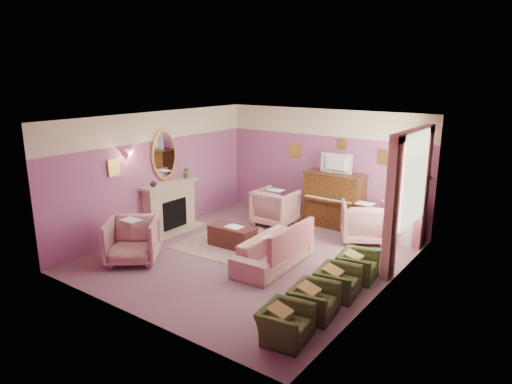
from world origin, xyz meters
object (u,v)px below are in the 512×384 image
Objects in this scene: television at (335,162)px; olive_chair_a at (285,318)px; olive_chair_d at (358,261)px; coffee_table at (233,236)px; olive_chair_b at (314,296)px; side_table at (410,228)px; sofa at (274,246)px; floral_armchair_right at (364,220)px; olive_chair_c at (338,277)px; piano at (334,200)px; floral_armchair_left at (276,205)px; floral_armchair_front at (132,238)px.

olive_chair_a is at bearing -70.64° from television.
coffee_table is at bearing -177.85° from olive_chair_d.
side_table is (0.20, 3.95, 0.03)m from olive_chair_b.
sofa is 3.25m from side_table.
floral_armchair_right reaches higher than olive_chair_c.
piano is 1.43× the size of floral_armchair_left.
floral_armchair_left is 1.32× the size of olive_chair_b.
television is 3.81m from olive_chair_c.
olive_chair_d is (1.69, -2.40, -0.33)m from piano.
floral_armchair_right is 4.96m from floral_armchair_front.
sofa is 2.53m from floral_armchair_left.
olive_chair_d is at bearing 90.00° from olive_chair_b.
sofa is at bearing -110.65° from floral_armchair_right.
olive_chair_b is (1.69, -4.04, -0.33)m from piano.
piano is 1.16m from floral_armchair_right.
television reaches higher than side_table.
olive_chair_a is 4.77m from side_table.
piano is 2.00× the size of side_table.
olive_chair_c is at bearing -93.66° from side_table.
coffee_table is 1.43× the size of side_table.
olive_chair_b is 3.96m from side_table.
olive_chair_b is at bearing -48.75° from floral_armchair_left.
floral_armchair_right is at bearing -28.38° from piano.
olive_chair_d is (1.69, -2.35, -1.28)m from television.
floral_armchair_right is at bearing 49.37° from floral_armchair_front.
olive_chair_a is at bearing -90.00° from olive_chair_d.
television is 1.14× the size of side_table.
sofa is (0.15, -2.84, -0.25)m from piano.
olive_chair_b is 1.64m from olive_chair_d.
piano reaches higher than floral_armchair_front.
side_table is (0.20, 2.31, 0.03)m from olive_chair_d.
piano reaches higher than side_table.
olive_chair_d reaches higher than coffee_table.
coffee_table is at bearing 59.35° from floral_armchair_front.
piano is 1.88× the size of olive_chair_a.
olive_chair_d is (1.54, 0.44, -0.08)m from sofa.
floral_armchair_left is 3.74m from floral_armchair_front.
floral_armchair_front is at bearing -130.63° from floral_armchair_right.
side_table is at bearing 87.59° from olive_chair_a.
floral_armchair_left reaches higher than side_table.
floral_armchair_right is 4.37m from olive_chair_a.
television is 0.82× the size of floral_armchair_front.
floral_armchair_left is (-1.38, 2.12, 0.09)m from sofa.
floral_armchair_right is (2.16, 1.96, 0.26)m from coffee_table.
floral_armchair_right is (1.01, -0.55, -0.16)m from piano.
floral_armchair_left reaches higher than coffee_table.
sofa is at bearing 166.05° from olive_chair_c.
olive_chair_d is (0.00, 0.82, 0.00)m from olive_chair_c.
olive_chair_a is 1.06× the size of side_table.
floral_armchair_left is 3.85m from olive_chair_c.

